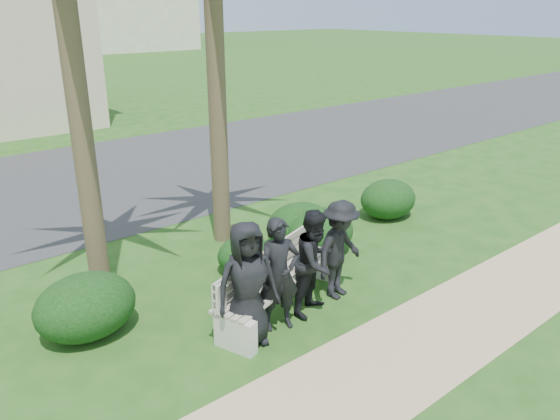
{
  "coord_description": "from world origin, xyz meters",
  "views": [
    {
      "loc": [
        -4.94,
        -5.3,
        4.15
      ],
      "look_at": [
        0.31,
        1.0,
        1.1
      ],
      "focal_mm": 35.0,
      "sensor_mm": 36.0,
      "label": 1
    }
  ],
  "objects_px": {
    "park_bench": "(281,284)",
    "man_d": "(340,250)",
    "man_c": "(316,262)",
    "man_a": "(247,284)",
    "man_b": "(279,275)"
  },
  "relations": [
    {
      "from": "park_bench",
      "to": "man_d",
      "type": "height_order",
      "value": "man_d"
    },
    {
      "from": "man_c",
      "to": "man_b",
      "type": "bearing_deg",
      "value": 163.31
    },
    {
      "from": "man_b",
      "to": "man_c",
      "type": "bearing_deg",
      "value": 19.08
    },
    {
      "from": "man_b",
      "to": "man_d",
      "type": "relative_size",
      "value": 1.04
    },
    {
      "from": "park_bench",
      "to": "man_c",
      "type": "bearing_deg",
      "value": -64.97
    },
    {
      "from": "park_bench",
      "to": "man_a",
      "type": "bearing_deg",
      "value": -175.36
    },
    {
      "from": "man_a",
      "to": "man_b",
      "type": "bearing_deg",
      "value": 16.59
    },
    {
      "from": "park_bench",
      "to": "man_d",
      "type": "xyz_separation_m",
      "value": [
        0.9,
        -0.27,
        0.37
      ]
    },
    {
      "from": "man_d",
      "to": "park_bench",
      "type": "bearing_deg",
      "value": 151.25
    },
    {
      "from": "man_b",
      "to": "man_a",
      "type": "bearing_deg",
      "value": -160.09
    },
    {
      "from": "man_a",
      "to": "man_b",
      "type": "relative_size",
      "value": 1.06
    },
    {
      "from": "man_d",
      "to": "man_b",
      "type": "bearing_deg",
      "value": 172.17
    },
    {
      "from": "park_bench",
      "to": "man_b",
      "type": "bearing_deg",
      "value": -151.97
    },
    {
      "from": "man_a",
      "to": "man_c",
      "type": "xyz_separation_m",
      "value": [
        1.22,
        0.02,
        -0.07
      ]
    },
    {
      "from": "man_c",
      "to": "man_d",
      "type": "distance_m",
      "value": 0.57
    }
  ]
}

